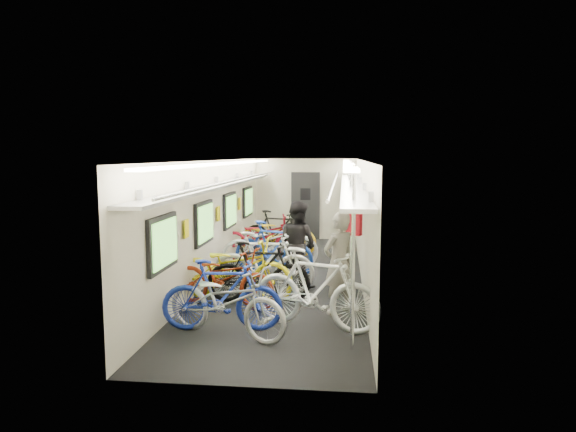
% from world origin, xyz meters
% --- Properties ---
extents(train_car_shell, '(10.00, 10.00, 10.00)m').
position_xyz_m(train_car_shell, '(-0.36, 0.71, 1.66)').
color(train_car_shell, black).
rests_on(train_car_shell, ground).
extents(bicycle_0, '(2.03, 1.35, 1.01)m').
position_xyz_m(bicycle_0, '(-0.47, -3.49, 0.50)').
color(bicycle_0, '#B2B3B7').
rests_on(bicycle_0, ground).
extents(bicycle_1, '(1.77, 0.64, 1.04)m').
position_xyz_m(bicycle_1, '(-0.58, -3.26, 0.52)').
color(bicycle_1, '#1C32AC').
rests_on(bicycle_1, ground).
extents(bicycle_2, '(2.00, 1.19, 0.99)m').
position_xyz_m(bicycle_2, '(-0.83, -2.11, 0.50)').
color(bicycle_2, maroon).
rests_on(bicycle_2, ground).
extents(bicycle_3, '(1.79, 0.63, 1.06)m').
position_xyz_m(bicycle_3, '(-0.30, -1.81, 0.53)').
color(bicycle_3, black).
rests_on(bicycle_3, ground).
extents(bicycle_4, '(2.17, 1.00, 1.10)m').
position_xyz_m(bicycle_4, '(-0.75, -1.67, 0.55)').
color(bicycle_4, yellow).
rests_on(bicycle_4, ground).
extents(bicycle_5, '(1.89, 0.58, 1.13)m').
position_xyz_m(bicycle_5, '(-0.31, -1.18, 0.56)').
color(bicycle_5, silver).
rests_on(bicycle_5, ground).
extents(bicycle_6, '(2.30, 1.58, 1.14)m').
position_xyz_m(bicycle_6, '(-0.43, 0.58, 0.57)').
color(bicycle_6, '#BABBBF').
rests_on(bicycle_6, ground).
extents(bicycle_7, '(1.94, 1.17, 1.13)m').
position_xyz_m(bicycle_7, '(-0.34, 0.27, 0.56)').
color(bicycle_7, '#1B3CA5').
rests_on(bicycle_7, ground).
extents(bicycle_8, '(2.15, 1.12, 1.08)m').
position_xyz_m(bicycle_8, '(-0.83, 1.83, 0.54)').
color(bicycle_8, maroon).
rests_on(bicycle_8, ground).
extents(bicycle_9, '(1.92, 0.97, 1.11)m').
position_xyz_m(bicycle_9, '(-0.56, 2.60, 0.55)').
color(bicycle_9, black).
rests_on(bicycle_9, ground).
extents(bicycle_10, '(2.06, 0.97, 1.04)m').
position_xyz_m(bicycle_10, '(-0.51, 2.47, 0.52)').
color(bicycle_10, gold).
rests_on(bicycle_10, ground).
extents(bicycle_11, '(2.03, 1.18, 1.18)m').
position_xyz_m(bicycle_11, '(0.73, -3.03, 0.59)').
color(bicycle_11, white).
rests_on(bicycle_11, ground).
extents(passenger_near, '(0.70, 0.69, 1.63)m').
position_xyz_m(passenger_near, '(1.06, -2.26, 0.81)').
color(passenger_near, gray).
rests_on(passenger_near, ground).
extents(passenger_mid, '(1.01, 0.98, 1.65)m').
position_xyz_m(passenger_mid, '(0.27, -0.68, 0.82)').
color(passenger_mid, black).
rests_on(passenger_mid, ground).
extents(backpack, '(0.29, 0.23, 0.38)m').
position_xyz_m(backpack, '(1.31, -1.16, 1.28)').
color(backpack, red).
rests_on(backpack, passenger_near).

